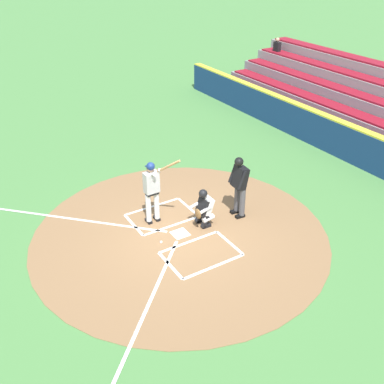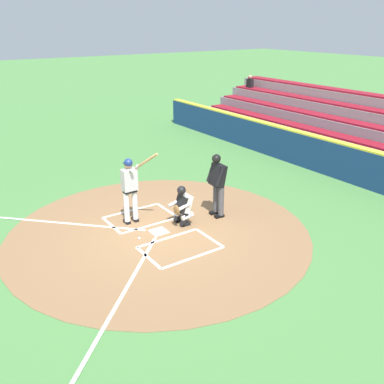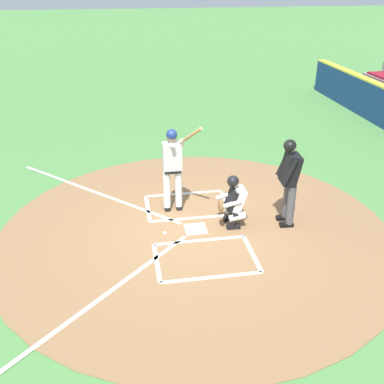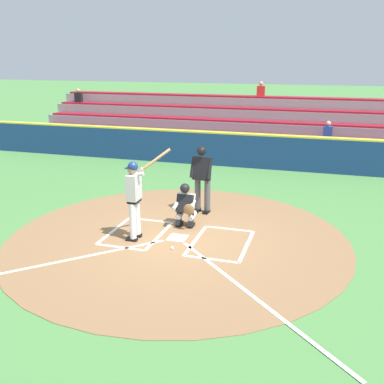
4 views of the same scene
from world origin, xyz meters
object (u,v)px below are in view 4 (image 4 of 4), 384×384
batter (135,195)px  plate_umpire (202,175)px  baseball (172,248)px  catcher (186,204)px

batter → plate_umpire: size_ratio=1.14×
plate_umpire → baseball: size_ratio=25.20×
plate_umpire → baseball: 2.75m
batter → catcher: size_ratio=1.88×
catcher → baseball: size_ratio=15.27×
catcher → baseball: (-0.14, 1.43, -0.55)m
batter → baseball: bearing=162.9°
catcher → baseball: 1.54m
batter → catcher: bearing=-127.7°
batter → plate_umpire: (-0.97, -2.23, -0.02)m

